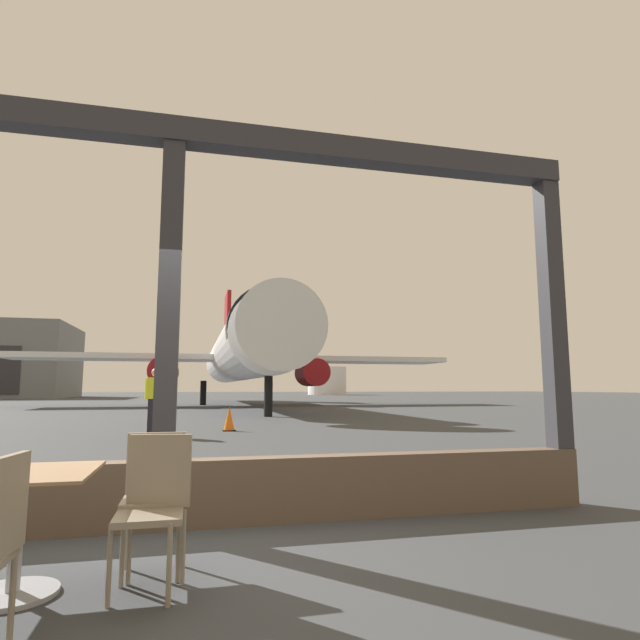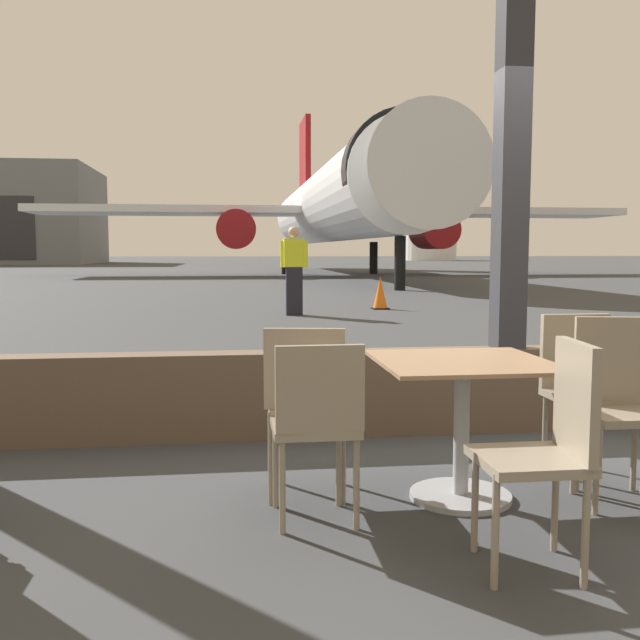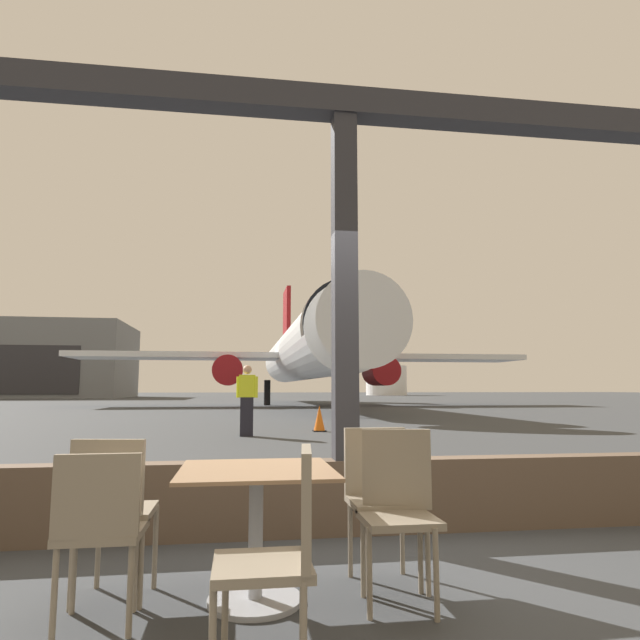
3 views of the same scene
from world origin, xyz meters
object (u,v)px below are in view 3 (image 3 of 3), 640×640
object	(u,v)px
traffic_cone	(319,419)
dining_table	(256,519)
ground_crew_worker	(247,399)
cafe_chair_window_left	(379,488)
distant_hangar	(24,361)
cafe_chair_side_extra	(100,522)
cafe_chair_aisle_right	(398,499)
airplane	(306,351)
cafe_chair_aisle_left	(283,542)
fuel_storage_tank	(386,381)
cafe_chair_window_right	(113,502)

from	to	relation	value
traffic_cone	dining_table	bearing A→B (deg)	-99.99
ground_crew_worker	traffic_cone	world-z (taller)	ground_crew_worker
cafe_chair_window_left	distant_hangar	world-z (taller)	distant_hangar
cafe_chair_side_extra	cafe_chair_aisle_right	bearing A→B (deg)	5.91
distant_hangar	cafe_chair_window_left	bearing A→B (deg)	-68.50
dining_table	airplane	distance (m)	33.02
dining_table	airplane	bearing A→B (deg)	82.61
cafe_chair_aisle_left	cafe_chair_window_left	bearing A→B (deg)	57.61
distant_hangar	fuel_storage_tank	xyz separation A→B (m)	(51.15, 15.80, -2.20)
distant_hangar	cafe_chair_aisle_left	bearing A→B (deg)	-69.28
dining_table	cafe_chair_aisle_right	xyz separation A→B (m)	(0.80, -0.09, 0.10)
cafe_chair_window_right	cafe_chair_aisle_left	size ratio (longest dim) A/B	0.97
dining_table	fuel_storage_tank	xyz separation A→B (m)	(24.25, 86.29, 1.99)
cafe_chair_side_extra	ground_crew_worker	size ratio (longest dim) A/B	0.49
dining_table	ground_crew_worker	bearing A→B (deg)	89.50
cafe_chair_aisle_left	cafe_chair_side_extra	distance (m)	1.04
cafe_chair_window_left	cafe_chair_aisle_left	size ratio (longest dim) A/B	1.00
cafe_chair_side_extra	ground_crew_worker	world-z (taller)	ground_crew_worker
cafe_chair_aisle_right	fuel_storage_tank	distance (m)	89.53
cafe_chair_window_right	cafe_chair_aisle_right	xyz separation A→B (m)	(1.59, -0.18, 0.01)
cafe_chair_window_right	fuel_storage_tank	distance (m)	89.78
cafe_chair_aisle_right	cafe_chair_side_extra	size ratio (longest dim) A/B	1.09
cafe_chair_aisle_left	cafe_chair_side_extra	xyz separation A→B (m)	(-0.86, 0.59, -0.03)
cafe_chair_side_extra	airplane	size ratio (longest dim) A/B	0.02
ground_crew_worker	traffic_cone	distance (m)	2.42
cafe_chair_window_right	cafe_chair_aisle_right	world-z (taller)	cafe_chair_aisle_right
dining_table	airplane	size ratio (longest dim) A/B	0.02
dining_table	distant_hangar	world-z (taller)	distant_hangar
cafe_chair_window_left	distant_hangar	bearing A→B (deg)	111.50
dining_table	cafe_chair_aisle_left	distance (m)	0.85
cafe_chair_aisle_left	distant_hangar	size ratio (longest dim) A/B	0.04
cafe_chair_window_left	airplane	size ratio (longest dim) A/B	0.03
airplane	ground_crew_worker	bearing A→B (deg)	-100.65
cafe_chair_window_left	distant_hangar	distance (m)	75.61
traffic_cone	cafe_chair_window_left	bearing A→B (deg)	-96.45
dining_table	cafe_chair_window_right	bearing A→B (deg)	173.32
dining_table	cafe_chair_window_left	xyz separation A→B (m)	(0.78, 0.25, 0.11)
cafe_chair_aisle_left	ground_crew_worker	world-z (taller)	ground_crew_worker
airplane	fuel_storage_tank	bearing A→B (deg)	69.55
traffic_cone	cafe_chair_aisle_right	bearing A→B (deg)	-96.17
ground_crew_worker	cafe_chair_aisle_right	bearing A→B (deg)	-86.24
fuel_storage_tank	cafe_chair_aisle_left	bearing A→B (deg)	-105.50
traffic_cone	distant_hangar	bearing A→B (deg)	116.30
distant_hangar	dining_table	bearing A→B (deg)	-69.12
cafe_chair_window_right	cafe_chair_aisle_right	distance (m)	1.60
fuel_storage_tank	dining_table	bearing A→B (deg)	-105.70
cafe_chair_window_left	airplane	distance (m)	32.67
cafe_chair_aisle_right	dining_table	bearing A→B (deg)	173.73
cafe_chair_window_left	cafe_chair_aisle_left	distance (m)	1.29
cafe_chair_window_right	ground_crew_worker	xyz separation A→B (m)	(0.88, 10.51, 0.36)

